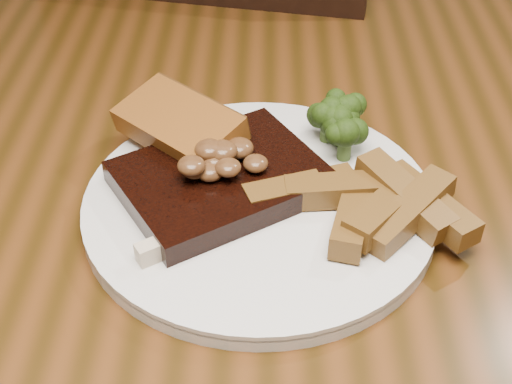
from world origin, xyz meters
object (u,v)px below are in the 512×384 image
dining_table (250,304)px  steak (221,181)px  chair_far (225,104)px  plate (259,207)px  potato_wedges (355,205)px  garlic_bread (181,143)px

dining_table → steak: steak is taller
chair_far → plate: (0.06, -0.54, 0.24)m
chair_far → steak: chair_far is taller
dining_table → plate: bearing=70.7°
steak → potato_wedges: 0.11m
dining_table → potato_wedges: 0.14m
plate → steak: (-0.03, 0.01, 0.02)m
steak → plate: bearing=-52.3°
dining_table → garlic_bread: garlic_bread is taller
garlic_bread → potato_wedges: bearing=11.9°
garlic_bread → dining_table: bearing=-12.6°
dining_table → chair_far: (-0.06, 0.56, -0.14)m
garlic_bread → steak: bearing=-12.6°
chair_far → steak: bearing=104.4°
plate → chair_far: bearing=96.8°
plate → potato_wedges: (0.08, -0.02, 0.02)m
steak → potato_wedges: size_ratio=1.32×
dining_table → potato_wedges: potato_wedges is taller
steak → garlic_bread: (-0.04, 0.05, 0.00)m
chair_far → garlic_bread: size_ratio=8.29×
chair_far → steak: (0.03, -0.53, 0.26)m
chair_far → potato_wedges: chair_far is taller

